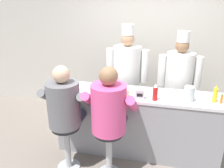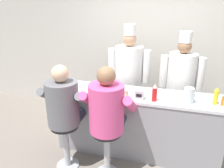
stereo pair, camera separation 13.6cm
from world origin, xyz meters
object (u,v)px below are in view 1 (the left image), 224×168
Objects in this scene: coffee_mug_tan at (126,93)px; diner_seated_pink at (109,111)px; water_pitcher_clear at (189,94)px; cook_in_whites_far at (178,80)px; cereal_bowl at (110,91)px; ketchup_bottle_red at (155,92)px; diner_seated_grey at (65,107)px; mustard_bottle_yellow at (215,94)px; hot_sauce_bottle_orange at (222,99)px; breakfast_plate at (71,89)px; napkin_dispenser_chrome at (140,94)px; cook_in_whites_near at (127,74)px.

diner_seated_pink is (-0.14, -0.42, -0.08)m from coffee_mug_tan.
water_pitcher_clear is 0.81m from cook_in_whites_far.
cereal_bowl is at bearing -141.69° from cook_in_whites_far.
ketchup_bottle_red is 1.18m from diner_seated_grey.
diner_seated_pink is (0.10, -0.48, -0.06)m from cereal_bowl.
mustard_bottle_yellow is (0.75, 0.11, -0.00)m from ketchup_bottle_red.
cook_in_whites_far is at bearing 122.24° from hot_sauce_bottle_orange.
mustard_bottle_yellow is 1.39m from cereal_bowl.
diner_seated_pink reaches higher than breakfast_plate.
water_pitcher_clear is 0.73× the size of breakfast_plate.
water_pitcher_clear is 0.14× the size of diner_seated_pink.
ketchup_bottle_red is 0.40m from coffee_mug_tan.
breakfast_plate is 2.15× the size of coffee_mug_tan.
hot_sauce_bottle_orange is 0.08× the size of diner_seated_grey.
coffee_mug_tan is at bearing 30.36° from diner_seated_grey.
cook_in_whites_far is (0.55, 0.85, -0.05)m from napkin_dispenser_chrome.
diner_seated_pink is at bearing -160.59° from hot_sauce_bottle_orange.
cook_in_whites_far reaches higher than water_pitcher_clear.
napkin_dispenser_chrome is 0.07× the size of cook_in_whites_far.
cereal_bowl is at bearing 178.59° from water_pitcher_clear.
cook_in_whites_near is at bearing 150.37° from hot_sauce_bottle_orange.
diner_seated_grey is (-0.91, -0.40, -0.10)m from napkin_dispenser_chrome.
ketchup_bottle_red is 1.93× the size of hot_sauce_bottle_orange.
coffee_mug_tan is 0.07× the size of cook_in_whites_near.
breakfast_plate is at bearing 178.90° from water_pitcher_clear.
breakfast_plate is at bearing -179.64° from mustard_bottle_yellow.
coffee_mug_tan is 0.45m from diner_seated_pink.
mustard_bottle_yellow reaches higher than hot_sauce_bottle_orange.
cereal_bowl is (-1.06, 0.03, -0.07)m from water_pitcher_clear.
napkin_dispenser_chrome is (0.19, -0.02, 0.01)m from coffee_mug_tan.
diner_seated_pink is 0.85× the size of cook_in_whites_far.
mustard_bottle_yellow is at bearing 0.76° from cereal_bowl.
breakfast_plate is 2.21× the size of napkin_dispenser_chrome.
ketchup_bottle_red is at bearing -5.10° from coffee_mug_tan.
cook_in_whites_near reaches higher than breakfast_plate.
hot_sauce_bottle_orange is 1.44m from diner_seated_pink.
hot_sauce_bottle_orange is at bearing 0.07° from cereal_bowl.
napkin_dispenser_chrome is 1.01m from cook_in_whites_far.
breakfast_plate is 0.15× the size of cook_in_whites_near.
mustard_bottle_yellow reaches higher than coffee_mug_tan.
coffee_mug_tan is 1.11m from cook_in_whites_far.
cook_in_whites_far is at bearing 95.68° from water_pitcher_clear.
water_pitcher_clear reaches higher than hot_sauce_bottle_orange.
hot_sauce_bottle_orange reaches higher than breakfast_plate.
water_pitcher_clear is at bearing -40.13° from cook_in_whites_near.
coffee_mug_tan is 0.84m from cook_in_whites_near.
breakfast_plate is 0.50m from diner_seated_grey.
ketchup_bottle_red is 1.24m from breakfast_plate.
napkin_dispenser_chrome is at bearing -175.21° from water_pitcher_clear.
diner_seated_grey is (-1.54, -0.45, -0.14)m from water_pitcher_clear.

